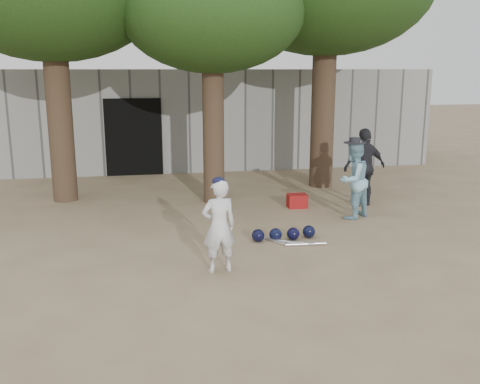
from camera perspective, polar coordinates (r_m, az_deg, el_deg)
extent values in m
plane|color=#937C5E|center=(8.37, -2.78, -8.05)|extent=(70.00, 70.00, 0.00)
imported|color=silver|center=(7.99, -2.25, -3.66)|extent=(0.56, 0.40, 1.43)
imported|color=#83B6CB|center=(11.12, 11.96, 1.25)|extent=(0.98, 0.92, 1.59)
imported|color=black|center=(12.22, 13.13, 2.59)|extent=(1.07, 0.57, 1.74)
cube|color=maroon|center=(11.91, 6.11, -0.94)|extent=(0.43, 0.34, 0.30)
cube|color=gray|center=(15.84, -6.95, 7.44)|extent=(16.00, 0.35, 3.00)
cube|color=black|center=(15.65, -11.27, 5.75)|extent=(1.60, 0.08, 2.20)
cube|color=slate|center=(18.33, -7.51, 8.17)|extent=(16.00, 5.00, 3.00)
sphere|color=black|center=(9.53, 1.94, -4.66)|extent=(0.23, 0.23, 0.23)
sphere|color=black|center=(9.60, 3.81, -4.55)|extent=(0.23, 0.23, 0.23)
sphere|color=black|center=(9.66, 5.69, -4.46)|extent=(0.23, 0.23, 0.23)
sphere|color=black|center=(9.82, 7.36, -4.21)|extent=(0.23, 0.23, 0.23)
cylinder|color=silver|center=(9.60, 3.29, -5.09)|extent=(0.43, 0.64, 0.06)
cylinder|color=silver|center=(9.53, 4.52, -5.23)|extent=(0.57, 0.53, 0.06)
cylinder|color=silver|center=(9.47, 5.77, -5.38)|extent=(0.66, 0.40, 0.06)
cylinder|color=silver|center=(9.41, 7.03, -5.53)|extent=(0.72, 0.10, 0.06)
cylinder|color=brown|center=(12.86, -18.92, 11.18)|extent=(0.56, 0.56, 5.50)
cylinder|color=brown|center=(12.06, -2.90, 10.58)|extent=(0.48, 0.48, 5.00)
ellipsoid|color=#284C19|center=(12.11, -3.00, 18.64)|extent=(4.00, 4.00, 2.60)
cylinder|color=brown|center=(13.94, 8.96, 12.41)|extent=(0.60, 0.60, 5.80)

